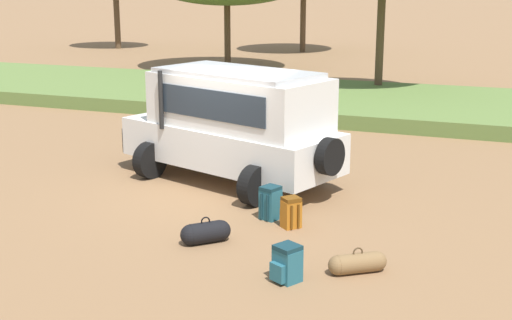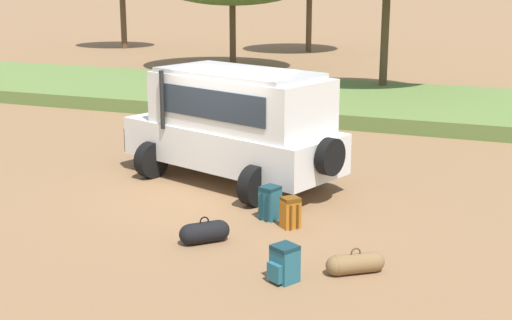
% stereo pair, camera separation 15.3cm
% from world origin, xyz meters
% --- Properties ---
extents(ground_plane, '(320.00, 320.00, 0.00)m').
position_xyz_m(ground_plane, '(0.00, 0.00, 0.00)').
color(ground_plane, olive).
extents(grass_bank, '(120.00, 7.00, 0.44)m').
position_xyz_m(grass_bank, '(0.00, 10.26, 0.22)').
color(grass_bank, '#5B7538').
rests_on(grass_bank, ground_plane).
extents(safari_vehicle, '(5.44, 3.69, 2.44)m').
position_xyz_m(safari_vehicle, '(-0.01, 0.76, 1.29)').
color(safari_vehicle, silver).
rests_on(safari_vehicle, ground_plane).
extents(backpack_beside_front_wheel, '(0.43, 0.42, 0.56)m').
position_xyz_m(backpack_beside_front_wheel, '(2.03, -1.58, 0.27)').
color(backpack_beside_front_wheel, '#B26619').
rests_on(backpack_beside_front_wheel, ground_plane).
extents(backpack_cluster_center, '(0.46, 0.50, 0.56)m').
position_xyz_m(backpack_cluster_center, '(2.69, -3.79, 0.27)').
color(backpack_cluster_center, '#235B6B').
rests_on(backpack_cluster_center, ground_plane).
extents(backpack_near_rear_wheel, '(0.40, 0.47, 0.63)m').
position_xyz_m(backpack_near_rear_wheel, '(1.55, -1.27, 0.31)').
color(backpack_near_rear_wheel, '#235B6B').
rests_on(backpack_near_rear_wheel, ground_plane).
extents(duffel_bag_low_black_case, '(0.73, 0.72, 0.46)m').
position_xyz_m(duffel_bag_low_black_case, '(0.93, -2.79, 0.18)').
color(duffel_bag_low_black_case, black).
rests_on(duffel_bag_low_black_case, ground_plane).
extents(duffel_bag_soft_canvas, '(0.81, 0.67, 0.41)m').
position_xyz_m(duffel_bag_soft_canvas, '(3.59, -3.13, 0.15)').
color(duffel_bag_soft_canvas, brown).
rests_on(duffel_bag_soft_canvas, ground_plane).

